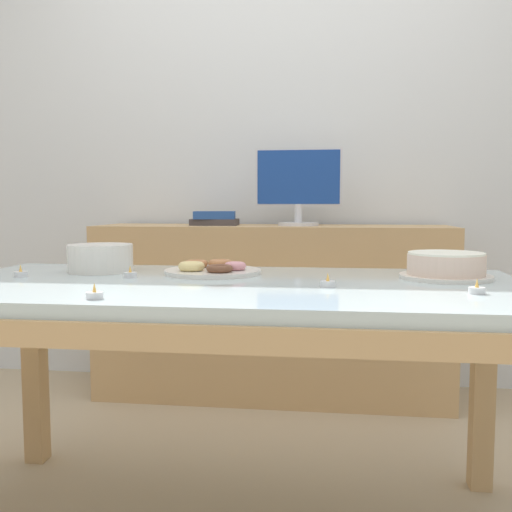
# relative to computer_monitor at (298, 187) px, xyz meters

# --- Properties ---
(wall_back) EXTENTS (8.00, 0.10, 2.60)m
(wall_back) POSITION_rel_computer_monitor_xyz_m (-0.13, 0.30, 0.25)
(wall_back) COLOR silver
(wall_back) RESTS_ON ground
(dining_table) EXTENTS (1.72, 0.85, 0.74)m
(dining_table) POSITION_rel_computer_monitor_xyz_m (-0.13, -1.22, -0.40)
(dining_table) COLOR silver
(dining_table) RESTS_ON ground
(sideboard) EXTENTS (1.73, 0.44, 0.86)m
(sideboard) POSITION_rel_computer_monitor_xyz_m (-0.13, 0.00, -0.62)
(sideboard) COLOR tan
(sideboard) RESTS_ON ground
(computer_monitor) EXTENTS (0.42, 0.20, 0.38)m
(computer_monitor) POSITION_rel_computer_monitor_xyz_m (0.00, 0.00, 0.00)
(computer_monitor) COLOR silver
(computer_monitor) RESTS_ON sideboard
(book_stack) EXTENTS (0.23, 0.20, 0.07)m
(book_stack) POSITION_rel_computer_monitor_xyz_m (-0.42, 0.00, -0.16)
(book_stack) COLOR #3F3838
(book_stack) RESTS_ON sideboard
(cake_chocolate_round) EXTENTS (0.27, 0.27, 0.08)m
(cake_chocolate_round) POSITION_rel_computer_monitor_xyz_m (0.50, -1.06, -0.27)
(cake_chocolate_round) COLOR silver
(cake_chocolate_round) RESTS_ON dining_table
(pastry_platter) EXTENTS (0.31, 0.31, 0.04)m
(pastry_platter) POSITION_rel_computer_monitor_xyz_m (-0.21, -1.03, -0.29)
(pastry_platter) COLOR silver
(pastry_platter) RESTS_ON dining_table
(plate_stack) EXTENTS (0.21, 0.21, 0.09)m
(plate_stack) POSITION_rel_computer_monitor_xyz_m (-0.59, -1.03, -0.26)
(plate_stack) COLOR silver
(plate_stack) RESTS_ON dining_table
(tealight_near_front) EXTENTS (0.04, 0.04, 0.04)m
(tealight_near_front) POSITION_rel_computer_monitor_xyz_m (0.15, -1.28, -0.30)
(tealight_near_front) COLOR silver
(tealight_near_front) RESTS_ON dining_table
(tealight_centre) EXTENTS (0.04, 0.04, 0.04)m
(tealight_centre) POSITION_rel_computer_monitor_xyz_m (-0.44, -1.16, -0.30)
(tealight_centre) COLOR silver
(tealight_centre) RESTS_ON dining_table
(tealight_left_edge) EXTENTS (0.04, 0.04, 0.04)m
(tealight_left_edge) POSITION_rel_computer_monitor_xyz_m (-0.39, -1.54, -0.30)
(tealight_left_edge) COLOR silver
(tealight_left_edge) RESTS_ON dining_table
(tealight_right_edge) EXTENTS (0.04, 0.04, 0.04)m
(tealight_right_edge) POSITION_rel_computer_monitor_xyz_m (0.52, -1.35, -0.30)
(tealight_right_edge) COLOR silver
(tealight_right_edge) RESTS_ON dining_table
(tealight_near_cakes) EXTENTS (0.04, 0.04, 0.04)m
(tealight_near_cakes) POSITION_rel_computer_monitor_xyz_m (-0.78, -1.18, -0.30)
(tealight_near_cakes) COLOR silver
(tealight_near_cakes) RESTS_ON dining_table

